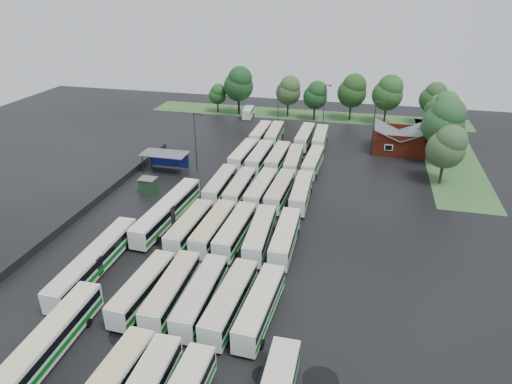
# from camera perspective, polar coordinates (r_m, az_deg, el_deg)

# --- Properties ---
(ground) EXTENTS (160.00, 160.00, 0.00)m
(ground) POSITION_cam_1_polar(r_m,az_deg,el_deg) (60.72, -4.56, -6.67)
(ground) COLOR black
(ground) RESTS_ON ground
(brick_building) EXTENTS (10.07, 8.60, 5.39)m
(brick_building) POSITION_cam_1_polar(r_m,az_deg,el_deg) (96.58, 17.38, 5.94)
(brick_building) COLOR maroon
(brick_building) RESTS_ON ground
(wash_shed) EXTENTS (8.20, 4.20, 3.58)m
(wash_shed) POSITION_cam_1_polar(r_m,az_deg,el_deg) (83.71, -11.24, 4.51)
(wash_shed) COLOR #2D2D30
(wash_shed) RESTS_ON ground
(utility_hut) EXTENTS (2.70, 2.20, 2.62)m
(utility_hut) POSITION_cam_1_polar(r_m,az_deg,el_deg) (76.14, -13.32, 0.78)
(utility_hut) COLOR #143119
(utility_hut) RESTS_ON ground
(grass_strip_north) EXTENTS (80.00, 10.00, 0.01)m
(grass_strip_north) POSITION_cam_1_polar(r_m,az_deg,el_deg) (118.86, 6.15, 9.56)
(grass_strip_north) COLOR #305A29
(grass_strip_north) RESTS_ON ground
(grass_strip_east) EXTENTS (10.00, 50.00, 0.01)m
(grass_strip_east) POSITION_cam_1_polar(r_m,az_deg,el_deg) (98.45, 23.03, 4.26)
(grass_strip_east) COLOR #305A29
(grass_strip_east) RESTS_ON ground
(west_fence) EXTENTS (0.10, 50.00, 1.20)m
(west_fence) POSITION_cam_1_polar(r_m,az_deg,el_deg) (75.71, -18.85, -0.69)
(west_fence) COLOR #2D2D30
(west_fence) RESTS_ON ground
(bus_r1c0) EXTENTS (2.91, 11.24, 3.10)m
(bus_r1c0) POSITION_cam_1_polar(r_m,az_deg,el_deg) (51.74, -13.97, -11.55)
(bus_r1c0) COLOR silver
(bus_r1c0) RESTS_ON ground
(bus_r1c1) EXTENTS (2.65, 11.59, 3.21)m
(bus_r1c1) POSITION_cam_1_polar(r_m,az_deg,el_deg) (50.64, -10.48, -11.98)
(bus_r1c1) COLOR silver
(bus_r1c1) RESTS_ON ground
(bus_r1c2) EXTENTS (2.56, 11.67, 3.24)m
(bus_r1c2) POSITION_cam_1_polar(r_m,az_deg,el_deg) (49.47, -6.90, -12.70)
(bus_r1c2) COLOR silver
(bus_r1c2) RESTS_ON ground
(bus_r1c3) EXTENTS (3.04, 11.86, 3.27)m
(bus_r1c3) POSITION_cam_1_polar(r_m,az_deg,el_deg) (48.46, -3.27, -13.44)
(bus_r1c3) COLOR silver
(bus_r1c3) RESTS_ON ground
(bus_r1c4) EXTENTS (3.01, 11.61, 3.20)m
(bus_r1c4) POSITION_cam_1_polar(r_m,az_deg,el_deg) (47.80, 0.52, -14.09)
(bus_r1c4) COLOR silver
(bus_r1c4) RESTS_ON ground
(bus_r2c0) EXTENTS (2.86, 11.52, 3.18)m
(bus_r2c0) POSITION_cam_1_polar(r_m,az_deg,el_deg) (61.98, -8.29, -4.27)
(bus_r2c0) COLOR silver
(bus_r2c0) RESTS_ON ground
(bus_r2c1) EXTENTS (2.86, 11.76, 3.25)m
(bus_r2c1) POSITION_cam_1_polar(r_m,az_deg,el_deg) (61.18, -5.34, -4.48)
(bus_r2c1) COLOR silver
(bus_r2c1) RESTS_ON ground
(bus_r2c2) EXTENTS (2.87, 11.74, 3.25)m
(bus_r2c2) POSITION_cam_1_polar(r_m,az_deg,el_deg) (60.41, -2.60, -4.81)
(bus_r2c2) COLOR silver
(bus_r2c2) RESTS_ON ground
(bus_r2c3) EXTENTS (3.08, 11.82, 3.26)m
(bus_r2c3) POSITION_cam_1_polar(r_m,az_deg,el_deg) (59.51, 0.50, -5.28)
(bus_r2c3) COLOR silver
(bus_r2c3) RESTS_ON ground
(bus_r2c4) EXTENTS (2.71, 11.68, 3.24)m
(bus_r2c4) POSITION_cam_1_polar(r_m,az_deg,el_deg) (58.97, 3.66, -5.66)
(bus_r2c4) COLOR silver
(bus_r2c4) RESTS_ON ground
(bus_r3c0) EXTENTS (2.49, 11.40, 3.17)m
(bus_r3c0) POSITION_cam_1_polar(r_m,az_deg,el_deg) (73.60, -4.47, 0.91)
(bus_r3c0) COLOR silver
(bus_r3c0) RESTS_ON ground
(bus_r3c1) EXTENTS (2.47, 11.27, 3.13)m
(bus_r3c1) POSITION_cam_1_polar(r_m,az_deg,el_deg) (72.48, -2.01, 0.56)
(bus_r3c1) COLOR silver
(bus_r3c1) RESTS_ON ground
(bus_r3c2) EXTENTS (2.89, 11.67, 3.22)m
(bus_r3c2) POSITION_cam_1_polar(r_m,az_deg,el_deg) (71.76, 0.65, 0.35)
(bus_r3c2) COLOR silver
(bus_r3c2) RESTS_ON ground
(bus_r3c3) EXTENTS (2.92, 11.69, 3.23)m
(bus_r3c3) POSITION_cam_1_polar(r_m,az_deg,el_deg) (71.39, 3.03, 0.17)
(bus_r3c3) COLOR silver
(bus_r3c3) RESTS_ON ground
(bus_r3c4) EXTENTS (2.77, 11.53, 3.19)m
(bus_r3c4) POSITION_cam_1_polar(r_m,az_deg,el_deg) (71.16, 5.68, -0.02)
(bus_r3c4) COLOR silver
(bus_r3c4) RESTS_ON ground
(bus_r4c0) EXTENTS (2.87, 11.69, 3.23)m
(bus_r4c0) POSITION_cam_1_polar(r_m,az_deg,el_deg) (85.84, -1.57, 4.66)
(bus_r4c0) COLOR silver
(bus_r4c0) RESTS_ON ground
(bus_r4c1) EXTENTS (2.77, 11.84, 3.28)m
(bus_r4c1) POSITION_cam_1_polar(r_m,az_deg,el_deg) (84.68, 0.49, 4.40)
(bus_r4c1) COLOR silver
(bus_r4c1) RESTS_ON ground
(bus_r4c2) EXTENTS (2.68, 11.55, 3.20)m
(bus_r4c2) POSITION_cam_1_polar(r_m,az_deg,el_deg) (84.47, 2.74, 4.28)
(bus_r4c2) COLOR silver
(bus_r4c2) RESTS_ON ground
(bus_r4c3) EXTENTS (2.84, 11.31, 3.12)m
(bus_r4c3) POSITION_cam_1_polar(r_m,az_deg,el_deg) (83.44, 4.71, 3.92)
(bus_r4c3) COLOR silver
(bus_r4c3) RESTS_ON ground
(bus_r4c4) EXTENTS (2.81, 11.35, 3.14)m
(bus_r4c4) POSITION_cam_1_polar(r_m,az_deg,el_deg) (83.17, 7.12, 3.73)
(bus_r4c4) COLOR silver
(bus_r4c4) RESTS_ON ground
(bus_r5c0) EXTENTS (2.42, 11.12, 3.09)m
(bus_r5c0) POSITION_cam_1_polar(r_m,az_deg,el_deg) (98.03, 0.58, 7.30)
(bus_r5c0) COLOR silver
(bus_r5c0) RESTS_ON ground
(bus_r5c1) EXTENTS (2.87, 11.51, 3.18)m
(bus_r5c1) POSITION_cam_1_polar(r_m,az_deg,el_deg) (97.35, 2.30, 7.18)
(bus_r5c1) COLOR silver
(bus_r5c1) RESTS_ON ground
(bus_r5c3) EXTENTS (2.73, 11.80, 3.27)m
(bus_r5c3) POSITION_cam_1_polar(r_m,az_deg,el_deg) (96.24, 6.11, 6.87)
(bus_r5c3) COLOR silver
(bus_r5c3) RESTS_ON ground
(bus_r5c4) EXTENTS (2.69, 11.48, 3.18)m
(bus_r5c4) POSITION_cam_1_polar(r_m,az_deg,el_deg) (95.76, 8.01, 6.64)
(bus_r5c4) COLOR silver
(bus_r5c4) RESTS_ON ground
(artic_bus_west_a) EXTENTS (2.79, 17.04, 3.15)m
(artic_bus_west_a) POSITION_cam_1_polar(r_m,az_deg,el_deg) (47.41, -25.23, -17.47)
(artic_bus_west_a) COLOR silver
(artic_bus_west_a) RESTS_ON ground
(artic_bus_west_b) EXTENTS (3.34, 17.61, 3.25)m
(artic_bus_west_b) POSITION_cam_1_polar(r_m,az_deg,el_deg) (66.43, -11.00, -2.30)
(artic_bus_west_b) COLOR silver
(artic_bus_west_b) RESTS_ON ground
(artic_bus_west_c) EXTENTS (2.55, 16.93, 3.14)m
(artic_bus_west_c) POSITION_cam_1_polar(r_m,az_deg,el_deg) (57.67, -19.51, -8.09)
(artic_bus_west_c) COLOR silver
(artic_bus_west_c) RESTS_ON ground
(minibus) EXTENTS (2.63, 5.87, 2.49)m
(minibus) POSITION_cam_1_polar(r_m,az_deg,el_deg) (115.35, -0.99, 9.92)
(minibus) COLOR silver
(minibus) RESTS_ON ground
(tree_north_0) EXTENTS (4.54, 4.53, 7.50)m
(tree_north_0) POSITION_cam_1_polar(r_m,az_deg,el_deg) (119.88, -4.80, 12.13)
(tree_north_0) COLOR black
(tree_north_0) RESTS_ON ground
(tree_north_1) EXTENTS (7.38, 7.38, 12.23)m
(tree_north_1) POSITION_cam_1_polar(r_m,az_deg,el_deg) (116.85, -2.13, 13.39)
(tree_north_1) COLOR black
(tree_north_1) RESTS_ON ground
(tree_north_2) EXTENTS (6.17, 6.17, 10.21)m
(tree_north_2) POSITION_cam_1_polar(r_m,az_deg,el_deg) (115.65, 4.13, 12.56)
(tree_north_2) COLOR black
(tree_north_2) RESTS_ON ground
(tree_north_3) EXTENTS (5.84, 5.84, 9.68)m
(tree_north_3) POSITION_cam_1_polar(r_m,az_deg,el_deg) (113.16, 7.50, 11.94)
(tree_north_3) COLOR black
(tree_north_3) RESTS_ON ground
(tree_north_4) EXTENTS (6.91, 6.91, 11.44)m
(tree_north_4) POSITION_cam_1_polar(r_m,az_deg,el_deg) (114.09, 11.99, 12.31)
(tree_north_4) COLOR black
(tree_north_4) RESTS_ON ground
(tree_north_5) EXTENTS (7.11, 7.11, 11.78)m
(tree_north_5) POSITION_cam_1_polar(r_m,az_deg,el_deg) (113.06, 16.22, 11.86)
(tree_north_5) COLOR black
(tree_north_5) RESTS_ON ground
(tree_north_6) EXTENTS (6.14, 6.14, 10.17)m
(tree_north_6) POSITION_cam_1_polar(r_m,az_deg,el_deg) (116.11, 21.33, 10.96)
(tree_north_6) COLOR black
(tree_north_6) RESTS_ON ground
(tree_east_0) EXTENTS (6.32, 6.32, 10.46)m
(tree_east_0) POSITION_cam_1_polar(r_m,az_deg,el_deg) (81.83, 22.83, 5.27)
(tree_east_0) COLOR #39271C
(tree_east_0) RESTS_ON ground
(tree_east_1) EXTENTS (7.65, 7.65, 12.67)m
(tree_east_1) POSITION_cam_1_polar(r_m,az_deg,el_deg) (90.92, 22.53, 8.16)
(tree_east_1) COLOR black
(tree_east_1) RESTS_ON ground
(tree_east_2) EXTENTS (5.25, 5.25, 8.69)m
(tree_east_2) POSITION_cam_1_polar(r_m,az_deg,el_deg) (96.14, 21.43, 7.60)
(tree_east_2) COLOR #321F14
(tree_east_2) RESTS_ON ground
(tree_east_3) EXTENTS (6.37, 6.37, 10.54)m
(tree_east_3) POSITION_cam_1_polar(r_m,az_deg,el_deg) (106.12, 22.48, 9.66)
(tree_east_3) COLOR black
(tree_east_3) RESTS_ON ground
(tree_east_4) EXTENTS (5.00, 4.98, 8.25)m
(tree_east_4) POSITION_cam_1_polar(r_m,az_deg,el_deg) (115.03, 21.58, 10.15)
(tree_east_4) COLOR black
(tree_east_4) RESTS_ON ground
(lamp_post_ne) EXTENTS (1.64, 0.32, 10.65)m
(lamp_post_ne) POSITION_cam_1_polar(r_m,az_deg,el_deg) (91.98, 14.59, 8.18)
(lamp_post_ne) COLOR #2D2D30
(lamp_post_ne) RESTS_ON ground
(lamp_post_nw) EXTENTS (1.66, 0.32, 10.80)m
(lamp_post_nw) POSITION_cam_1_polar(r_m,az_deg,el_deg) (81.73, -7.51, 6.72)
(lamp_post_nw) COLOR #2D2D30
(lamp_post_nw) RESTS_ON ground
(lamp_post_back_w) EXTENTS (1.39, 0.27, 9.03)m
(lamp_post_back_w) POSITION_cam_1_polar(r_m,az_deg,el_deg) (109.35, 2.85, 11.12)
(lamp_post_back_w) COLOR #2D2D30
(lamp_post_back_w) RESTS_ON ground
(lamp_post_back_e) EXTENTS (1.59, 0.31, 10.30)m
(lamp_post_back_e) POSITION_cam_1_polar(r_m,az_deg,el_deg) (106.32, 8.60, 10.87)
(lamp_post_back_e) COLOR #2D2D30
(lamp_post_back_e) RESTS_ON ground
(puddle_0) EXTENTS (4.48, 4.48, 0.01)m
(puddle_0) POSITION_cam_1_polar(r_m,az_deg,el_deg) (49.17, -15.29, -16.55)
(puddle_0) COLOR black
(puddle_0) RESTS_ON ground
(puddle_1) EXTENTS (2.52, 2.52, 0.01)m
(puddle_1) POSITION_cam_1_polar(r_m,az_deg,el_deg) (43.69, 1.24, -21.99)
(puddle_1) COLOR black
(puddle_1) RESTS_ON ground
(puddle_2) EXTENTS (6.79, 6.79, 0.01)m
(puddle_2) POSITION_cam_1_polar(r_m,az_deg,el_deg) (64.25, -10.95, -5.15)
(puddle_2) COLOR black
(puddle_2) RESTS_ON ground
(puddle_3) EXTENTS (3.54, 3.54, 0.01)m
(puddle_3) POSITION_cam_1_polar(r_m,az_deg,el_deg) (56.13, -0.25, -9.55)
(puddle_3) COLOR black
(puddle_3) RESTS_ON ground
(puddle_4) EXTENTS (3.27, 3.27, 0.01)m
(puddle_4) POSITION_cam_1_polar(r_m,az_deg,el_deg) (43.72, 8.08, -22.27)
(puddle_4) COLOR black
(puddle_4) RESTS_ON ground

